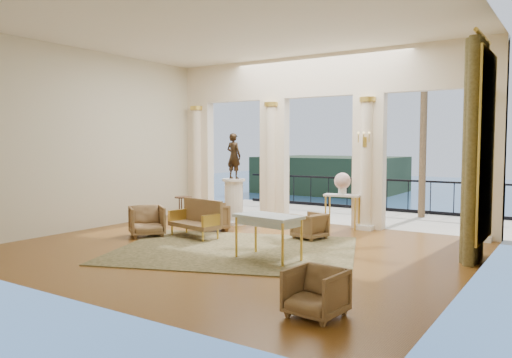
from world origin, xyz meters
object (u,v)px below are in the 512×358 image
Objects in this scene: settee at (197,219)px; statue at (234,156)px; console_table at (342,200)px; armchair_a at (147,220)px; game_table at (268,220)px; armchair_b at (316,290)px; armchair_d at (214,216)px; armchair_c at (309,225)px; pedestal at (234,202)px; side_table at (183,200)px.

statue is at bearing 112.70° from settee.
console_table is at bearing -155.35° from statue.
armchair_a is 0.56× the size of settee.
game_table is 4.38m from statue.
armchair_d reaches higher than armchair_b.
console_table reaches higher than armchair_d.
game_table is 1.36× the size of console_table.
armchair_c is at bearing -100.15° from console_table.
settee is 1.14× the size of pedestal.
console_table is at bearing 64.06° from settee.
armchair_c is at bearing -1.08° from side_table.
armchair_a is at bearing -104.09° from pedestal.
armchair_d is 1.81m from statue.
statue is at bearing 142.45° from game_table.
console_table is (2.69, 1.01, -1.11)m from statue.
armchair_a is at bearing -74.56° from side_table.
armchair_d is 1.00× the size of side_table.
settee reaches higher than side_table.
pedestal is at bearing -0.00° from statue.
armchair_b is (5.73, -2.74, -0.06)m from armchair_a.
console_table reaches higher than armchair_c.
console_table is (2.69, 1.01, 0.13)m from pedestal.
armchair_c is 3.85m from side_table.
armchair_c is 2.82m from pedestal.
game_table is (3.62, -0.46, 0.36)m from armchair_a.
pedestal reaches higher than armchair_d.
armchair_c is 0.54× the size of pedestal.
armchair_a is at bearing 160.07° from armchair_b.
pedestal reaches higher than armchair_b.
side_table is (-1.15, -0.74, 0.05)m from pedestal.
pedestal is at bearing 21.96° from armchair_a.
armchair_d is (-2.53, -0.25, 0.04)m from armchair_c.
game_table is at bearing -171.71° from armchair_d.
side_table is at bearing -147.36° from pedestal.
game_table is 1.76× the size of side_table.
armchair_b reaches higher than armchair_c.
side_table is (-1.57, 1.27, 0.20)m from settee.
statue is (-2.97, 3.02, 1.08)m from game_table.
armchair_b is at bearing -79.48° from armchair_a.
pedestal is 1.66× the size of side_table.
console_table is 4.22m from side_table.
statue is at bearing 21.96° from armchair_a.
armchair_b is at bearing -177.55° from armchair_d.
armchair_d is 1.38m from side_table.
armchair_d is (0.81, 1.51, -0.02)m from armchair_a.
armchair_c is at bearing -26.13° from armchair_a.
side_table reaches higher than armchair_b.
game_table is at bearing -61.12° from armchair_a.
pedestal is 1.28× the size of console_table.
side_table is (-4.13, 2.29, -0.12)m from game_table.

